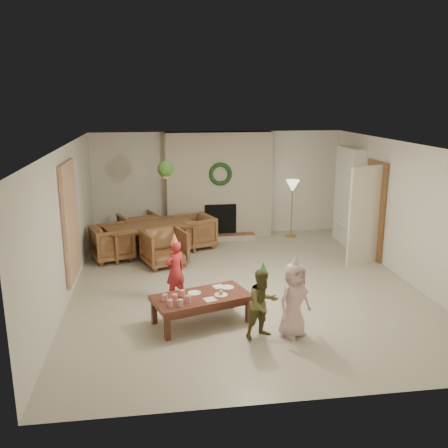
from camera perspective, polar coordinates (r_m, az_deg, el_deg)
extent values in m
plane|color=#B7B29E|center=(8.88, 2.30, -7.15)|extent=(7.00, 7.00, 0.00)
plane|color=white|center=(8.29, 2.48, 9.13)|extent=(7.00, 7.00, 0.00)
plane|color=silver|center=(11.88, -0.69, 4.71)|extent=(7.00, 0.00, 7.00)
plane|color=silver|center=(5.26, 9.39, -8.37)|extent=(7.00, 0.00, 7.00)
plane|color=silver|center=(8.49, -17.95, -0.01)|extent=(0.00, 7.00, 7.00)
plane|color=silver|center=(9.50, 20.48, 1.28)|extent=(0.00, 7.00, 7.00)
cube|color=#542316|center=(11.69, -0.56, 4.54)|extent=(2.50, 0.40, 2.50)
cube|color=brown|center=(11.62, -0.32, -1.55)|extent=(1.60, 0.30, 0.12)
cube|color=black|center=(11.68, -0.43, 0.52)|extent=(0.75, 0.12, 0.75)
torus|color=#163C1B|center=(11.41, -0.41, 5.83)|extent=(0.54, 0.10, 0.54)
cylinder|color=gold|center=(12.02, 7.79, -1.36)|extent=(0.26, 0.26, 0.03)
cylinder|color=gold|center=(11.87, 7.89, 1.57)|extent=(0.03, 0.03, 1.24)
cone|color=beige|center=(11.75, 8.00, 4.42)|extent=(0.33, 0.33, 0.28)
cube|color=white|center=(11.49, 14.32, 3.16)|extent=(0.30, 1.00, 2.20)
cube|color=white|center=(11.63, 14.03, 0.01)|extent=(0.30, 0.92, 0.03)
cube|color=white|center=(11.54, 14.15, 1.94)|extent=(0.30, 0.92, 0.03)
cube|color=white|center=(11.46, 14.28, 3.89)|extent=(0.30, 0.92, 0.03)
cube|color=white|center=(11.39, 14.40, 5.86)|extent=(0.30, 0.92, 0.03)
cube|color=#B32133|center=(11.45, 14.26, 0.50)|extent=(0.20, 0.40, 0.24)
cube|color=#285F93|center=(11.55, 14.01, 2.67)|extent=(0.20, 0.44, 0.24)
cube|color=#C18629|center=(11.34, 14.41, 4.44)|extent=(0.20, 0.36, 0.22)
cube|color=brown|center=(10.58, 17.13, 1.55)|extent=(0.05, 0.86, 2.04)
cube|color=beige|center=(10.09, 16.07, 0.90)|extent=(0.77, 0.32, 2.00)
cube|color=beige|center=(8.68, -17.47, 0.32)|extent=(0.06, 1.20, 2.00)
imported|color=brown|center=(10.61, -8.56, -1.76)|extent=(2.12, 1.62, 0.66)
imported|color=brown|center=(9.86, -6.98, -2.77)|extent=(1.00, 1.02, 0.73)
imported|color=brown|center=(11.36, -9.95, -0.55)|extent=(1.00, 1.02, 0.73)
imported|color=brown|center=(10.38, -12.88, -2.15)|extent=(1.02, 1.00, 0.73)
imported|color=brown|center=(10.97, -3.48, -0.90)|extent=(1.02, 1.00, 0.73)
cylinder|color=tan|center=(9.68, -6.86, 7.74)|extent=(0.01, 0.01, 0.70)
cylinder|color=#AF7538|center=(9.73, -6.80, 5.69)|extent=(0.16, 0.16, 0.12)
sphere|color=#28501A|center=(9.71, -6.82, 6.39)|extent=(0.32, 0.32, 0.32)
cube|color=#582A1D|center=(7.34, -2.67, -8.55)|extent=(1.57, 1.11, 0.07)
cube|color=#582A1D|center=(7.37, -2.66, -9.10)|extent=(1.43, 0.97, 0.09)
cube|color=#582A1D|center=(6.98, -6.62, -11.90)|extent=(0.10, 0.10, 0.37)
cube|color=#582A1D|center=(7.45, 2.86, -10.02)|extent=(0.10, 0.10, 0.37)
cube|color=#582A1D|center=(7.47, -8.14, -10.09)|extent=(0.10, 0.10, 0.37)
cube|color=#582A1D|center=(7.92, 0.82, -8.47)|extent=(0.10, 0.10, 0.37)
cylinder|color=white|center=(6.99, -6.28, -9.14)|extent=(0.10, 0.10, 0.10)
cylinder|color=white|center=(7.17, -6.89, -8.50)|extent=(0.10, 0.10, 0.10)
cylinder|color=white|center=(6.98, -5.11, -9.13)|extent=(0.10, 0.10, 0.10)
cylinder|color=white|center=(7.17, -5.74, -8.49)|extent=(0.10, 0.10, 0.10)
cylinder|color=white|center=(7.10, -4.20, -8.67)|extent=(0.10, 0.10, 0.10)
cylinder|color=white|center=(7.29, -4.85, -8.06)|extent=(0.10, 0.10, 0.10)
cylinder|color=white|center=(7.42, -3.47, -8.00)|extent=(0.25, 0.25, 0.01)
cylinder|color=white|center=(7.34, -0.36, -8.23)|extent=(0.25, 0.25, 0.01)
cylinder|color=white|center=(7.61, 0.41, -7.38)|extent=(0.25, 0.25, 0.01)
sphere|color=tan|center=(7.32, -0.36, -7.92)|extent=(0.10, 0.10, 0.08)
cube|color=beige|center=(7.18, -1.63, -8.77)|extent=(0.21, 0.21, 0.01)
cube|color=beige|center=(7.64, -0.62, -7.30)|extent=(0.21, 0.21, 0.01)
imported|color=#B42629|center=(8.14, -5.70, -5.43)|extent=(0.44, 0.41, 1.02)
cone|color=#FBBC53|center=(7.97, -5.80, -1.69)|extent=(0.17, 0.17, 0.19)
imported|color=brown|center=(6.91, 4.53, -9.24)|extent=(0.59, 0.53, 1.00)
cone|color=#45A157|center=(6.71, 4.62, -5.03)|extent=(0.12, 0.12, 0.16)
imported|color=beige|center=(6.98, 8.16, -8.74)|extent=(0.63, 0.55, 1.08)
cone|color=silver|center=(6.77, 8.34, -4.20)|extent=(0.18, 0.18, 0.19)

